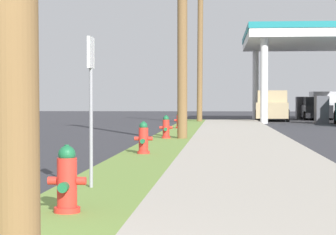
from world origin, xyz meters
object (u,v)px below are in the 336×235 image
object	(u,v)px
fire_hydrant_second	(143,140)
fire_hydrant_fourth	(179,121)
fire_hydrant_nearest	(67,183)
utility_pole_background	(200,48)
street_sign_post	(91,80)
fire_hydrant_third	(166,128)
truck_silver_at_far_bay	(322,106)
truck_tan_at_forecourt	(273,107)
car_black_by_near_pump	(315,109)

from	to	relation	value
fire_hydrant_second	fire_hydrant_fourth	distance (m)	14.46
fire_hydrant_fourth	fire_hydrant_nearest	bearing A→B (deg)	-89.61
fire_hydrant_nearest	utility_pole_background	world-z (taller)	utility_pole_background
fire_hydrant_fourth	street_sign_post	bearing A→B (deg)	-89.97
fire_hydrant_third	street_sign_post	distance (m)	12.64
street_sign_post	truck_silver_at_far_bay	world-z (taller)	street_sign_post
fire_hydrant_nearest	utility_pole_background	distance (m)	33.00
utility_pole_background	truck_tan_at_forecourt	world-z (taller)	utility_pole_background
utility_pole_background	truck_tan_at_forecourt	bearing A→B (deg)	48.77
fire_hydrant_second	truck_silver_at_far_bay	distance (m)	36.97
car_black_by_near_pump	truck_silver_at_far_bay	world-z (taller)	truck_silver_at_far_bay
street_sign_post	truck_tan_at_forecourt	world-z (taller)	street_sign_post
truck_tan_at_forecourt	fire_hydrant_fourth	bearing A→B (deg)	-108.95
utility_pole_background	car_black_by_near_pump	size ratio (longest dim) A/B	1.85
fire_hydrant_third	utility_pole_background	distance (m)	18.44
fire_hydrant_fourth	truck_silver_at_far_bay	bearing A→B (deg)	66.52
fire_hydrant_nearest	fire_hydrant_third	xyz separation A→B (m)	(-0.09, 14.76, 0.00)
fire_hydrant_fourth	truck_tan_at_forecourt	size ratio (longest dim) A/B	0.13
utility_pole_background	truck_silver_at_far_bay	size ratio (longest dim) A/B	1.53
fire_hydrant_nearest	fire_hydrant_fourth	xyz separation A→B (m)	(-0.16, 22.78, 0.00)
fire_hydrant_third	car_black_by_near_pump	distance (m)	27.55
fire_hydrant_fourth	car_black_by_near_pump	world-z (taller)	car_black_by_near_pump
utility_pole_background	fire_hydrant_fourth	bearing A→B (deg)	-93.55
fire_hydrant_second	car_black_by_near_pump	distance (m)	33.74
fire_hydrant_second	truck_tan_at_forecourt	distance (m)	30.15
truck_tan_at_forecourt	utility_pole_background	bearing A→B (deg)	-131.23
street_sign_post	truck_silver_at_far_bay	bearing A→B (deg)	77.56
fire_hydrant_second	truck_tan_at_forecourt	bearing A→B (deg)	80.12
truck_silver_at_far_bay	fire_hydrant_second	bearing A→B (deg)	-104.42
fire_hydrant_third	truck_tan_at_forecourt	distance (m)	23.83
fire_hydrant_fourth	street_sign_post	xyz separation A→B (m)	(0.01, -20.61, 1.19)
fire_hydrant_nearest	fire_hydrant_third	size ratio (longest dim) A/B	1.00
utility_pole_background	car_black_by_near_pump	world-z (taller)	utility_pole_background
fire_hydrant_second	street_sign_post	bearing A→B (deg)	-90.44
fire_hydrant_nearest	fire_hydrant_third	world-z (taller)	same
truck_tan_at_forecourt	fire_hydrant_second	bearing A→B (deg)	-99.88
street_sign_post	truck_silver_at_far_bay	size ratio (longest dim) A/B	0.39
fire_hydrant_fourth	utility_pole_background	world-z (taller)	utility_pole_background
fire_hydrant_third	utility_pole_background	world-z (taller)	utility_pole_background
street_sign_post	truck_tan_at_forecourt	distance (m)	36.23
fire_hydrant_second	car_black_by_near_pump	bearing A→B (deg)	75.75
fire_hydrant_second	fire_hydrant_fourth	bearing A→B (deg)	90.23
fire_hydrant_second	truck_silver_at_far_bay	size ratio (longest dim) A/B	0.14
fire_hydrant_nearest	street_sign_post	distance (m)	2.48
fire_hydrant_fourth	car_black_by_near_pump	xyz separation A→B (m)	(8.36, 18.24, 0.28)
fire_hydrant_second	truck_silver_at_far_bay	bearing A→B (deg)	75.58
street_sign_post	truck_tan_at_forecourt	xyz separation A→B (m)	(5.22, 35.85, -0.72)
utility_pole_background	truck_tan_at_forecourt	size ratio (longest dim) A/B	1.50
car_black_by_near_pump	truck_tan_at_forecourt	size ratio (longest dim) A/B	0.81
street_sign_post	car_black_by_near_pump	world-z (taller)	street_sign_post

